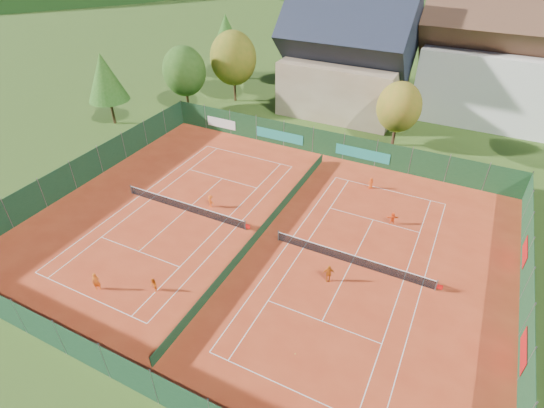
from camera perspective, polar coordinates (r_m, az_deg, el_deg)
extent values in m
plane|color=#2F4D18|center=(36.55, -1.41, -4.21)|extent=(600.00, 600.00, 0.00)
cube|color=#BC391B|center=(36.53, -1.41, -4.17)|extent=(40.00, 32.00, 0.01)
cube|color=white|center=(48.47, -3.26, 6.48)|extent=(10.97, 0.06, 0.00)
cube|color=white|center=(34.08, -23.57, -11.31)|extent=(10.97, 0.06, 0.00)
cube|color=white|center=(43.36, -17.39, 1.05)|extent=(0.06, 23.77, 0.00)
cube|color=white|center=(37.53, -4.81, -3.07)|extent=(0.06, 23.77, 0.00)
cube|color=white|center=(42.52, -16.02, 0.60)|extent=(0.06, 23.77, 0.00)
cube|color=white|center=(38.13, -6.59, -2.50)|extent=(0.06, 23.77, 0.00)
cube|color=white|center=(44.44, -6.72, 3.44)|extent=(8.23, 0.06, 0.00)
cube|color=white|center=(36.54, -17.48, -6.10)|extent=(8.23, 0.06, 0.00)
cube|color=white|center=(40.18, -11.56, -0.87)|extent=(0.06, 12.80, 0.00)
cube|color=white|center=(43.79, 15.33, 1.80)|extent=(10.97, 0.06, 0.00)
cube|color=white|center=(27.02, 2.20, -23.50)|extent=(10.97, 0.06, 0.00)
cube|color=white|center=(35.68, 2.19, -5.30)|extent=(0.06, 23.77, 0.00)
cube|color=white|center=(33.95, 19.54, -10.35)|extent=(0.06, 23.77, 0.00)
cube|color=white|center=(35.28, 4.22, -5.93)|extent=(0.06, 23.77, 0.00)
cube|color=white|center=(33.98, 17.27, -9.74)|extent=(0.06, 23.77, 0.00)
cube|color=white|center=(39.28, 13.44, -2.08)|extent=(8.23, 0.06, 0.00)
cube|color=white|center=(30.07, 6.74, -15.37)|extent=(8.23, 0.06, 0.00)
cube|color=white|center=(34.39, 10.59, -7.85)|extent=(0.06, 12.80, 0.00)
cylinder|color=#59595B|center=(43.67, -18.40, 1.88)|extent=(0.10, 0.10, 1.02)
cylinder|color=#59595B|center=(36.84, -3.62, -2.86)|extent=(0.10, 0.10, 1.02)
cube|color=black|center=(39.92, -11.63, -0.35)|extent=(12.80, 0.02, 0.86)
cube|color=white|center=(39.68, -11.71, 0.16)|extent=(12.80, 0.04, 0.06)
cube|color=red|center=(36.78, -3.28, -3.04)|extent=(0.40, 0.04, 0.40)
cylinder|color=#59595B|center=(35.65, 0.87, -4.27)|extent=(0.10, 0.10, 1.02)
cylinder|color=#59595B|center=(33.63, 21.23, -10.15)|extent=(0.10, 0.10, 1.02)
cube|color=black|center=(34.09, 10.67, -7.30)|extent=(12.80, 0.02, 0.86)
cube|color=white|center=(33.81, 10.75, -6.76)|extent=(12.80, 0.04, 0.06)
cube|color=red|center=(33.68, 21.63, -10.33)|extent=(0.40, 0.04, 0.40)
cube|color=#153A20|center=(36.22, -1.42, -3.57)|extent=(0.03, 28.80, 1.00)
cube|color=#14391C|center=(48.20, 7.53, 8.05)|extent=(40.00, 0.04, 3.00)
cube|color=teal|center=(50.29, 1.00, 9.16)|extent=(6.00, 0.03, 1.20)
cube|color=teal|center=(47.32, 12.04, 6.61)|extent=(6.00, 0.03, 1.20)
cube|color=silver|center=(53.90, -6.82, 10.74)|extent=(4.00, 0.03, 1.20)
cube|color=#14371F|center=(26.92, -18.66, -20.92)|extent=(40.00, 0.04, 3.00)
cube|color=#13361F|center=(46.98, -23.64, 4.49)|extent=(0.04, 32.00, 3.00)
cube|color=#15391F|center=(33.60, 31.05, -11.23)|extent=(0.04, 32.00, 3.00)
cube|color=#B21414|center=(30.94, 30.73, -16.56)|extent=(0.03, 3.00, 1.20)
cube|color=#B21414|center=(38.43, 30.87, -5.53)|extent=(0.03, 3.00, 1.20)
cube|color=tan|center=(60.62, 9.70, 15.61)|extent=(15.00, 12.00, 7.00)
cube|color=#1E2333|center=(58.85, 10.35, 21.58)|extent=(16.20, 12.00, 12.00)
cube|color=silver|center=(63.77, 28.47, 13.93)|extent=(20.00, 11.00, 9.00)
cube|color=brown|center=(62.06, 30.42, 20.07)|extent=(21.60, 11.00, 11.00)
cylinder|color=#453118|center=(61.23, -11.27, 13.54)|extent=(0.36, 0.36, 2.80)
ellipsoid|color=#275117|center=(59.93, -11.72, 17.09)|extent=(5.72, 5.72, 6.58)
cylinder|color=#432E18|center=(63.63, -5.02, 15.05)|extent=(0.36, 0.36, 3.15)
ellipsoid|color=olive|center=(62.26, -5.23, 18.95)|extent=(6.44, 6.44, 7.40)
cylinder|color=#4B2E1A|center=(73.04, -5.91, 17.77)|extent=(0.36, 0.36, 3.50)
cone|color=#275A19|center=(71.74, -6.16, 21.58)|extent=(5.60, 5.60, 6.50)
cylinder|color=#4B2A1A|center=(52.32, 16.07, 8.86)|extent=(0.36, 0.36, 2.45)
ellipsoid|color=olive|center=(50.96, 16.71, 12.38)|extent=(5.01, 5.01, 5.76)
cylinder|color=#49311A|center=(59.56, -20.65, 11.54)|extent=(0.36, 0.36, 3.15)
cone|color=#285819|center=(58.09, -21.58, 15.59)|extent=(5.04, 5.04, 5.85)
ellipsoid|color=black|center=(331.50, 27.15, 20.01)|extent=(440.00, 440.00, 242.00)
ellipsoid|color=black|center=(303.61, -26.33, 20.45)|extent=(340.00, 340.00, 204.00)
sphere|color=#CCD833|center=(36.92, -17.44, -5.56)|extent=(0.07, 0.07, 0.07)
sphere|color=#CCD833|center=(28.31, 3.14, -19.48)|extent=(0.07, 0.07, 0.07)
imported|color=#E35D14|center=(33.82, -22.57, -9.62)|extent=(0.67, 0.63, 1.54)
imported|color=orange|center=(32.48, -15.65, -10.45)|extent=(0.73, 0.69, 1.19)
imported|color=#FF5D16|center=(39.95, -8.26, 0.39)|extent=(0.91, 0.68, 1.26)
imported|color=#CB5D12|center=(32.22, 7.60, -9.22)|extent=(0.95, 0.75, 1.51)
imported|color=#F25015|center=(43.40, 13.16, 2.75)|extent=(0.69, 0.64, 1.18)
imported|color=#FF5216|center=(38.90, 15.90, -1.85)|extent=(1.17, 0.80, 1.21)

